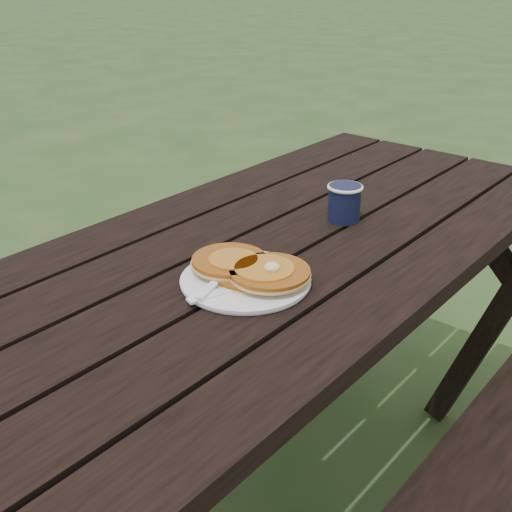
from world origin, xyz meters
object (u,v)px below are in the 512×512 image
Objects in this scene: picnic_table at (261,394)px; coffee_cup at (344,200)px; plate at (246,281)px; pancake_stack at (250,269)px.

picnic_table is 0.50m from coffee_cup.
picnic_table is at bearing -101.95° from coffee_cup.
coffee_cup is at bearing 94.19° from plate.
plate is at bearing -85.81° from coffee_cup.
pancake_stack is 2.79× the size of coffee_cup.
plate is 2.81× the size of coffee_cup.
pancake_stack is at bearing 93.44° from plate.
pancake_stack is at bearing -85.78° from coffee_cup.
plate is 0.38m from coffee_cup.
picnic_table is 7.52× the size of plate.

